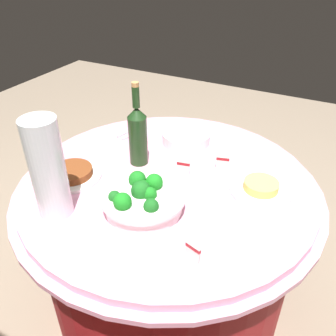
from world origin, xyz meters
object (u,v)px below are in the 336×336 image
decorative_fruit_vase (48,172)px  label_placard_front (193,251)px  wine_bottle (138,134)px  serving_tongs (131,133)px  food_plate_noodles (261,188)px  label_placard_rear (223,162)px  label_placard_mid (183,167)px  plate_stack (186,137)px  broccoli_bowl (143,199)px  food_plate_stir_fry (72,174)px

decorative_fruit_vase → label_placard_front: decorative_fruit_vase is taller
wine_bottle → serving_tongs: size_ratio=2.02×
food_plate_noodles → label_placard_rear: bearing=-24.7°
label_placard_mid → label_placard_rear: bearing=-140.0°
plate_stack → label_placard_rear: size_ratio=3.82×
label_placard_rear → serving_tongs: bearing=-10.4°
broccoli_bowl → serving_tongs: (0.33, -0.44, -0.04)m
wine_bottle → label_placard_front: 0.56m
wine_bottle → food_plate_noodles: size_ratio=1.53×
serving_tongs → food_plate_noodles: food_plate_noodles is taller
serving_tongs → label_placard_mid: 0.40m
serving_tongs → label_placard_rear: size_ratio=3.03×
decorative_fruit_vase → food_plate_noodles: decorative_fruit_vase is taller
decorative_fruit_vase → label_placard_rear: 0.65m
plate_stack → wine_bottle: wine_bottle is taller
label_placard_rear → food_plate_noodles: bearing=155.3°
food_plate_noodles → label_placard_front: bearing=77.8°
label_placard_mid → label_placard_rear: 0.16m
wine_bottle → label_placard_mid: wine_bottle is taller
food_plate_stir_fry → label_placard_front: (-0.57, 0.16, 0.01)m
food_plate_stir_fry → label_placard_front: 0.60m
wine_bottle → food_plate_noodles: wine_bottle is taller
food_plate_noodles → plate_stack: bearing=-27.8°
broccoli_bowl → decorative_fruit_vase: size_ratio=0.82×
broccoli_bowl → wine_bottle: size_ratio=0.83×
food_plate_noodles → food_plate_stir_fry: bearing=19.9°
food_plate_noodles → label_placard_rear: label_placard_rear is taller
wine_bottle → label_placard_mid: 0.22m
serving_tongs → label_placard_front: 0.80m
food_plate_stir_fry → label_placard_mid: size_ratio=4.00×
decorative_fruit_vase → label_placard_mid: 0.50m
decorative_fruit_vase → label_placard_mid: bearing=-124.8°
broccoli_bowl → label_placard_rear: size_ratio=5.09×
decorative_fruit_vase → label_placard_rear: (-0.40, -0.50, -0.13)m
broccoli_bowl → plate_stack: broccoli_bowl is taller
serving_tongs → label_placard_rear: bearing=169.6°
decorative_fruit_vase → food_plate_stir_fry: decorative_fruit_vase is taller
serving_tongs → label_placard_mid: label_placard_mid is taller
decorative_fruit_vase → food_plate_noodles: size_ratio=1.55×
decorative_fruit_vase → food_plate_stir_fry: bearing=-64.5°
broccoli_bowl → food_plate_stir_fry: 0.34m
broccoli_bowl → food_plate_stir_fry: (0.34, -0.04, -0.03)m
wine_bottle → decorative_fruit_vase: bearing=78.1°
serving_tongs → wine_bottle: bearing=129.4°
label_placard_front → wine_bottle: bearing=-42.7°
label_placard_rear → decorative_fruit_vase: bearing=51.5°
food_plate_stir_fry → label_placard_mid: (-0.36, -0.22, 0.01)m
decorative_fruit_vase → food_plate_stir_fry: (0.09, -0.18, -0.14)m
label_placard_rear → broccoli_bowl: bearing=67.2°
broccoli_bowl → serving_tongs: size_ratio=1.68×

